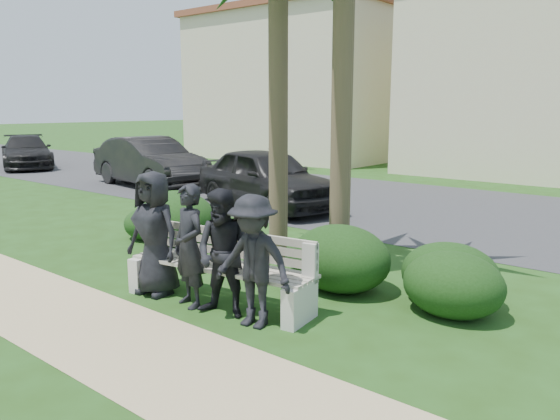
# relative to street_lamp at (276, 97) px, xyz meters

# --- Properties ---
(ground) EXTENTS (160.00, 160.00, 0.00)m
(ground) POSITION_rel_street_lamp_xyz_m (9.00, -12.00, -2.94)
(ground) COLOR #224112
(ground) RESTS_ON ground
(footpath) EXTENTS (30.00, 1.60, 0.01)m
(footpath) POSITION_rel_street_lamp_xyz_m (9.00, -13.80, -2.94)
(footpath) COLOR tan
(footpath) RESTS_ON ground
(asphalt_street) EXTENTS (160.00, 8.00, 0.01)m
(asphalt_street) POSITION_rel_street_lamp_xyz_m (9.00, -4.00, -2.94)
(asphalt_street) COLOR #2D2D30
(asphalt_street) RESTS_ON ground
(stucco_bldg_left) EXTENTS (10.40, 8.40, 7.30)m
(stucco_bldg_left) POSITION_rel_street_lamp_xyz_m (-3.00, 6.00, 0.72)
(stucco_bldg_left) COLOR beige
(stucco_bldg_left) RESTS_ON ground
(stucco_bldg_right) EXTENTS (8.40, 8.40, 7.30)m
(stucco_bldg_right) POSITION_rel_street_lamp_xyz_m (8.00, 6.00, 0.72)
(stucco_bldg_right) COLOR beige
(stucco_bldg_right) RESTS_ON ground
(street_lamp) EXTENTS (0.36, 0.36, 4.29)m
(street_lamp) POSITION_rel_street_lamp_xyz_m (0.00, 0.00, 0.00)
(street_lamp) COLOR black
(street_lamp) RESTS_ON ground
(park_bench) EXTENTS (2.75, 0.98, 0.93)m
(park_bench) POSITION_rel_street_lamp_xyz_m (9.20, -12.25, -2.52)
(park_bench) COLOR gray
(park_bench) RESTS_ON ground
(man_a) EXTENTS (0.90, 0.64, 1.72)m
(man_a) POSITION_rel_street_lamp_xyz_m (8.23, -12.54, -2.08)
(man_a) COLOR black
(man_a) RESTS_ON ground
(man_b) EXTENTS (0.66, 0.51, 1.61)m
(man_b) POSITION_rel_street_lamp_xyz_m (8.96, -12.56, -2.14)
(man_b) COLOR black
(man_b) RESTS_ON ground
(man_c) EXTENTS (0.91, 0.78, 1.60)m
(man_c) POSITION_rel_street_lamp_xyz_m (9.57, -12.52, -2.14)
(man_c) COLOR black
(man_c) RESTS_ON ground
(man_d) EXTENTS (1.09, 0.72, 1.59)m
(man_d) POSITION_rel_street_lamp_xyz_m (10.06, -12.54, -2.15)
(man_d) COLOR black
(man_d) RESTS_ON ground
(hedge_a) EXTENTS (0.97, 0.80, 0.63)m
(hedge_a) POSITION_rel_street_lamp_xyz_m (5.50, -10.65, -2.63)
(hedge_a) COLOR black
(hedge_a) RESTS_ON ground
(hedge_b) EXTENTS (1.65, 1.36, 1.07)m
(hedge_b) POSITION_rel_street_lamp_xyz_m (6.36, -10.59, -2.41)
(hedge_b) COLOR black
(hedge_b) RESTS_ON ground
(hedge_c) EXTENTS (0.93, 0.77, 0.61)m
(hedge_c) POSITION_rel_street_lamp_xyz_m (9.35, -10.38, -2.64)
(hedge_c) COLOR black
(hedge_c) RESTS_ON ground
(hedge_d) EXTENTS (1.48, 1.22, 0.96)m
(hedge_d) POSITION_rel_street_lamp_xyz_m (10.11, -10.76, -2.46)
(hedge_d) COLOR black
(hedge_d) RESTS_ON ground
(hedge_e) EXTENTS (1.30, 1.08, 0.85)m
(hedge_e) POSITION_rel_street_lamp_xyz_m (11.56, -10.34, -2.52)
(hedge_e) COLOR black
(hedge_e) RESTS_ON ground
(hedge_f) EXTENTS (1.27, 1.05, 0.83)m
(hedge_f) POSITION_rel_street_lamp_xyz_m (11.74, -10.69, -2.53)
(hedge_f) COLOR black
(hedge_f) RESTS_ON ground
(car_a) EXTENTS (4.84, 2.85, 1.55)m
(car_a) POSITION_rel_street_lamp_xyz_m (5.13, -6.58, -2.17)
(car_a) COLOR black
(car_a) RESTS_ON ground
(car_b) EXTENTS (5.03, 2.31, 1.60)m
(car_b) POSITION_rel_street_lamp_xyz_m (-0.36, -6.04, -2.14)
(car_b) COLOR black
(car_b) RESTS_ON ground
(car_c) EXTENTS (5.06, 3.63, 1.36)m
(car_c) POSITION_rel_street_lamp_xyz_m (-8.99, -5.91, -2.26)
(car_c) COLOR black
(car_c) RESTS_ON ground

